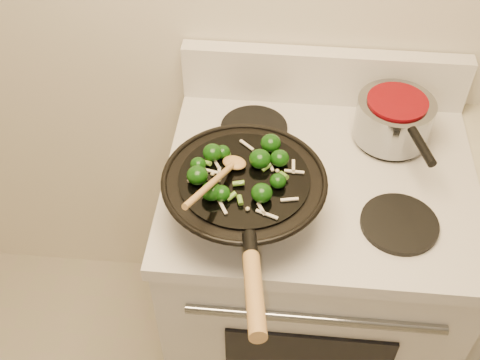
{
  "coord_description": "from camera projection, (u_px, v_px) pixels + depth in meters",
  "views": [
    {
      "loc": [
        -0.31,
        0.1,
        2.0
      ],
      "look_at": [
        -0.4,
        1.04,
        1.02
      ],
      "focal_mm": 45.0,
      "sensor_mm": 36.0,
      "label": 1
    }
  ],
  "objects": [
    {
      "name": "stirfry",
      "position": [
        241.0,
        168.0,
        1.32
      ],
      "size": [
        0.26,
        0.24,
        0.04
      ],
      "color": "#0E3809",
      "rests_on": "wok"
    },
    {
      "name": "wok",
      "position": [
        244.0,
        194.0,
        1.36
      ],
      "size": [
        0.37,
        0.61,
        0.19
      ],
      "color": "black",
      "rests_on": "stove"
    },
    {
      "name": "stove",
      "position": [
        306.0,
        276.0,
        1.83
      ],
      "size": [
        0.78,
        0.67,
        1.08
      ],
      "color": "white",
      "rests_on": "ground"
    },
    {
      "name": "wooden_spoon",
      "position": [
        221.0,
        175.0,
        1.28
      ],
      "size": [
        0.11,
        0.24,
        0.09
      ],
      "color": "#AE8044",
      "rests_on": "wok"
    },
    {
      "name": "saucepan",
      "position": [
        394.0,
        119.0,
        1.54
      ],
      "size": [
        0.2,
        0.31,
        0.12
      ],
      "color": "gray",
      "rests_on": "stove"
    }
  ]
}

